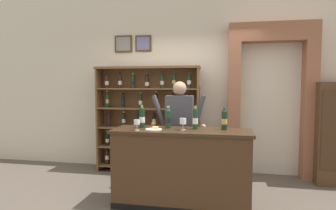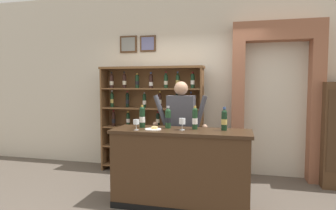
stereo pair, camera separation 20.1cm
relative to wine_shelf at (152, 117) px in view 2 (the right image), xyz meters
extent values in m
cube|color=brown|center=(0.67, -1.34, -1.00)|extent=(14.00, 14.00, 0.02)
cube|color=beige|center=(0.67, 0.34, 0.66)|extent=(12.00, 0.16, 3.31)
cube|color=#4C331E|center=(-0.53, 0.24, 1.35)|extent=(0.34, 0.02, 0.32)
cube|color=gray|center=(-0.53, 0.23, 1.35)|extent=(0.27, 0.01, 0.25)
cube|color=#4C331E|center=(-0.15, 0.24, 1.35)|extent=(0.30, 0.02, 0.30)
cube|color=slate|center=(-0.15, 0.23, 1.35)|extent=(0.24, 0.01, 0.24)
cube|color=brown|center=(-0.91, -0.03, -0.04)|extent=(0.03, 0.32, 1.90)
cube|color=brown|center=(0.91, -0.03, -0.04)|extent=(0.03, 0.32, 1.90)
cube|color=brown|center=(0.00, 0.12, -0.04)|extent=(1.85, 0.02, 1.90)
cube|color=brown|center=(0.00, -0.03, -0.89)|extent=(1.79, 0.30, 0.02)
cylinder|color=black|center=(-0.78, -0.04, -0.77)|extent=(0.07, 0.07, 0.23)
sphere|color=black|center=(-0.78, -0.04, -0.64)|extent=(0.07, 0.07, 0.07)
cylinder|color=black|center=(-0.78, -0.04, -0.62)|extent=(0.03, 0.03, 0.06)
cylinder|color=black|center=(-0.78, -0.04, -0.60)|extent=(0.04, 0.04, 0.03)
cylinder|color=beige|center=(-0.78, -0.04, -0.76)|extent=(0.07, 0.07, 0.07)
cylinder|color=black|center=(-0.49, -0.04, -0.76)|extent=(0.07, 0.07, 0.24)
sphere|color=black|center=(-0.49, -0.04, -0.64)|extent=(0.07, 0.07, 0.07)
cylinder|color=black|center=(-0.49, -0.04, -0.61)|extent=(0.03, 0.03, 0.08)
cylinder|color=navy|center=(-0.49, -0.04, -0.58)|extent=(0.03, 0.03, 0.03)
cylinder|color=silver|center=(-0.49, -0.04, -0.76)|extent=(0.07, 0.07, 0.08)
cylinder|color=black|center=(-0.24, -0.04, -0.77)|extent=(0.07, 0.07, 0.23)
sphere|color=black|center=(-0.24, -0.04, -0.65)|extent=(0.07, 0.07, 0.07)
cylinder|color=black|center=(-0.24, -0.04, -0.62)|extent=(0.03, 0.03, 0.07)
cylinder|color=#99999E|center=(-0.24, -0.04, -0.60)|extent=(0.04, 0.04, 0.03)
cylinder|color=silver|center=(-0.24, -0.04, -0.77)|extent=(0.07, 0.07, 0.07)
cylinder|color=black|center=(-0.02, -0.06, -0.76)|extent=(0.07, 0.07, 0.23)
sphere|color=black|center=(-0.02, -0.06, -0.64)|extent=(0.07, 0.07, 0.07)
cylinder|color=black|center=(-0.02, -0.06, -0.61)|extent=(0.03, 0.03, 0.07)
cylinder|color=#B79338|center=(-0.02, -0.06, -0.58)|extent=(0.03, 0.03, 0.03)
cylinder|color=silver|center=(-0.02, -0.06, -0.77)|extent=(0.07, 0.07, 0.08)
cylinder|color=black|center=(0.26, -0.02, -0.77)|extent=(0.07, 0.07, 0.23)
sphere|color=black|center=(0.26, -0.02, -0.64)|extent=(0.07, 0.07, 0.07)
cylinder|color=black|center=(0.26, -0.02, -0.61)|extent=(0.03, 0.03, 0.08)
cylinder|color=#99999E|center=(0.26, -0.02, -0.58)|extent=(0.04, 0.04, 0.03)
cylinder|color=silver|center=(0.26, -0.02, -0.78)|extent=(0.07, 0.07, 0.07)
cylinder|color=black|center=(0.50, -0.03, -0.76)|extent=(0.07, 0.07, 0.24)
sphere|color=black|center=(0.50, -0.03, -0.63)|extent=(0.07, 0.07, 0.07)
cylinder|color=black|center=(0.50, -0.03, -0.60)|extent=(0.03, 0.03, 0.08)
cylinder|color=maroon|center=(0.50, -0.03, -0.57)|extent=(0.03, 0.03, 0.03)
cylinder|color=silver|center=(0.50, -0.03, -0.77)|extent=(0.07, 0.07, 0.08)
cylinder|color=black|center=(0.73, -0.01, -0.76)|extent=(0.07, 0.07, 0.24)
sphere|color=black|center=(0.73, -0.01, -0.64)|extent=(0.07, 0.07, 0.07)
cylinder|color=black|center=(0.73, -0.01, -0.61)|extent=(0.03, 0.03, 0.08)
cylinder|color=black|center=(0.73, -0.01, -0.58)|extent=(0.03, 0.03, 0.03)
cylinder|color=black|center=(0.73, -0.01, -0.76)|extent=(0.07, 0.07, 0.08)
cube|color=brown|center=(0.00, -0.03, -0.54)|extent=(1.79, 0.30, 0.03)
cylinder|color=black|center=(-0.76, -0.06, -0.43)|extent=(0.07, 0.07, 0.20)
sphere|color=black|center=(-0.76, -0.06, -0.32)|extent=(0.07, 0.07, 0.07)
cylinder|color=black|center=(-0.76, -0.06, -0.29)|extent=(0.03, 0.03, 0.07)
cylinder|color=#99999E|center=(-0.76, -0.06, -0.27)|extent=(0.03, 0.03, 0.03)
cylinder|color=beige|center=(-0.76, -0.06, -0.44)|extent=(0.07, 0.07, 0.06)
cylinder|color=black|center=(-0.53, -0.03, -0.43)|extent=(0.07, 0.07, 0.20)
sphere|color=black|center=(-0.53, -0.03, -0.32)|extent=(0.07, 0.07, 0.07)
cylinder|color=black|center=(-0.53, -0.03, -0.29)|extent=(0.03, 0.03, 0.07)
cylinder|color=maroon|center=(-0.53, -0.03, -0.27)|extent=(0.03, 0.03, 0.03)
cylinder|color=tan|center=(-0.53, -0.03, -0.43)|extent=(0.07, 0.07, 0.06)
cylinder|color=black|center=(-0.33, -0.06, -0.44)|extent=(0.07, 0.07, 0.19)
sphere|color=black|center=(-0.33, -0.06, -0.34)|extent=(0.07, 0.07, 0.07)
cylinder|color=black|center=(-0.33, -0.06, -0.31)|extent=(0.03, 0.03, 0.07)
cylinder|color=#B79338|center=(-0.33, -0.06, -0.28)|extent=(0.03, 0.03, 0.03)
cylinder|color=black|center=(-0.33, -0.06, -0.44)|extent=(0.07, 0.07, 0.06)
cylinder|color=black|center=(-0.13, -0.05, -0.43)|extent=(0.07, 0.07, 0.20)
sphere|color=black|center=(-0.13, -0.05, -0.33)|extent=(0.07, 0.07, 0.07)
cylinder|color=black|center=(-0.13, -0.05, -0.30)|extent=(0.03, 0.03, 0.06)
cylinder|color=navy|center=(-0.13, -0.05, -0.28)|extent=(0.03, 0.03, 0.03)
cylinder|color=tan|center=(-0.13, -0.05, -0.45)|extent=(0.07, 0.07, 0.06)
cylinder|color=black|center=(0.11, -0.05, -0.43)|extent=(0.07, 0.07, 0.19)
sphere|color=black|center=(0.11, -0.05, -0.33)|extent=(0.07, 0.07, 0.07)
cylinder|color=black|center=(0.11, -0.05, -0.31)|extent=(0.02, 0.02, 0.07)
cylinder|color=#B79338|center=(0.11, -0.05, -0.28)|extent=(0.03, 0.03, 0.03)
cylinder|color=tan|center=(0.11, -0.05, -0.45)|extent=(0.07, 0.07, 0.06)
cylinder|color=#19381E|center=(0.33, 0.00, -0.43)|extent=(0.07, 0.07, 0.19)
sphere|color=#19381E|center=(0.33, 0.00, -0.33)|extent=(0.07, 0.07, 0.07)
cylinder|color=#19381E|center=(0.33, 0.00, -0.30)|extent=(0.03, 0.03, 0.08)
cylinder|color=black|center=(0.33, 0.00, -0.27)|extent=(0.03, 0.03, 0.03)
cylinder|color=beige|center=(0.33, 0.00, -0.44)|extent=(0.07, 0.07, 0.06)
cylinder|color=#19381E|center=(0.57, -0.03, -0.44)|extent=(0.07, 0.07, 0.19)
sphere|color=#19381E|center=(0.57, -0.03, -0.34)|extent=(0.07, 0.07, 0.07)
cylinder|color=#19381E|center=(0.57, -0.03, -0.31)|extent=(0.03, 0.03, 0.06)
cylinder|color=#99999E|center=(0.57, -0.03, -0.29)|extent=(0.03, 0.03, 0.03)
cylinder|color=tan|center=(0.57, -0.03, -0.45)|extent=(0.07, 0.07, 0.06)
cylinder|color=#19381E|center=(0.79, -0.03, -0.43)|extent=(0.07, 0.07, 0.20)
sphere|color=#19381E|center=(0.79, -0.03, -0.33)|extent=(0.07, 0.07, 0.07)
cylinder|color=#19381E|center=(0.79, -0.03, -0.30)|extent=(0.03, 0.03, 0.06)
cylinder|color=maroon|center=(0.79, -0.03, -0.28)|extent=(0.04, 0.04, 0.03)
cylinder|color=silver|center=(0.79, -0.03, -0.45)|extent=(0.07, 0.07, 0.06)
cube|color=brown|center=(0.00, -0.03, -0.19)|extent=(1.79, 0.30, 0.02)
cylinder|color=black|center=(-0.73, -0.04, -0.06)|extent=(0.07, 0.07, 0.23)
sphere|color=black|center=(-0.73, -0.04, 0.06)|extent=(0.07, 0.07, 0.07)
cylinder|color=black|center=(-0.73, -0.04, 0.08)|extent=(0.02, 0.02, 0.06)
cylinder|color=maroon|center=(-0.73, -0.04, 0.10)|extent=(0.03, 0.03, 0.03)
cylinder|color=black|center=(-0.73, -0.04, -0.08)|extent=(0.07, 0.07, 0.07)
cylinder|color=black|center=(-0.45, -0.01, -0.07)|extent=(0.07, 0.07, 0.21)
sphere|color=black|center=(-0.45, -0.01, 0.04)|extent=(0.07, 0.07, 0.07)
cylinder|color=black|center=(-0.45, -0.01, 0.07)|extent=(0.03, 0.03, 0.06)
cylinder|color=#B79338|center=(-0.45, -0.01, 0.09)|extent=(0.03, 0.03, 0.03)
cylinder|color=silver|center=(-0.45, -0.01, -0.07)|extent=(0.07, 0.07, 0.07)
cylinder|color=black|center=(-0.16, -0.02, -0.06)|extent=(0.07, 0.07, 0.23)
sphere|color=black|center=(-0.16, -0.02, 0.06)|extent=(0.07, 0.07, 0.07)
cylinder|color=black|center=(-0.16, -0.02, 0.09)|extent=(0.03, 0.03, 0.07)
cylinder|color=black|center=(-0.16, -0.02, 0.11)|extent=(0.03, 0.03, 0.03)
cylinder|color=silver|center=(-0.16, -0.02, -0.09)|extent=(0.07, 0.07, 0.07)
cylinder|color=black|center=(0.12, -0.03, -0.06)|extent=(0.07, 0.07, 0.22)
sphere|color=black|center=(0.12, -0.03, 0.05)|extent=(0.07, 0.07, 0.07)
cylinder|color=black|center=(0.12, -0.03, 0.08)|extent=(0.03, 0.03, 0.06)
cylinder|color=maroon|center=(0.12, -0.03, 0.10)|extent=(0.03, 0.03, 0.03)
cylinder|color=beige|center=(0.12, -0.03, -0.06)|extent=(0.07, 0.07, 0.07)
cylinder|color=black|center=(0.46, -0.03, -0.07)|extent=(0.07, 0.07, 0.21)
sphere|color=black|center=(0.46, -0.03, 0.04)|extent=(0.07, 0.07, 0.07)
cylinder|color=black|center=(0.46, -0.03, 0.07)|extent=(0.03, 0.03, 0.07)
cylinder|color=#99999E|center=(0.46, -0.03, 0.09)|extent=(0.03, 0.03, 0.03)
cylinder|color=silver|center=(0.46, -0.03, -0.09)|extent=(0.07, 0.07, 0.07)
cylinder|color=black|center=(0.71, 0.00, -0.07)|extent=(0.07, 0.07, 0.22)
sphere|color=black|center=(0.71, 0.00, 0.04)|extent=(0.07, 0.07, 0.07)
cylinder|color=black|center=(0.71, 0.00, 0.07)|extent=(0.03, 0.03, 0.06)
cylinder|color=navy|center=(0.71, 0.00, 0.09)|extent=(0.03, 0.03, 0.03)
cylinder|color=tan|center=(0.71, 0.00, -0.09)|extent=(0.07, 0.07, 0.07)
cube|color=brown|center=(0.00, -0.03, 0.16)|extent=(1.79, 0.30, 0.02)
cylinder|color=#19381E|center=(-0.75, -0.05, 0.29)|extent=(0.06, 0.06, 0.22)
sphere|color=#19381E|center=(-0.75, -0.05, 0.41)|extent=(0.06, 0.06, 0.06)
cylinder|color=#19381E|center=(-0.75, -0.05, 0.44)|extent=(0.03, 0.03, 0.08)
cylinder|color=#99999E|center=(-0.75, -0.05, 0.47)|extent=(0.03, 0.03, 0.03)
cylinder|color=tan|center=(-0.75, -0.05, 0.29)|extent=(0.06, 0.06, 0.07)
cylinder|color=black|center=(-0.46, -0.02, 0.29)|extent=(0.06, 0.06, 0.22)
sphere|color=black|center=(-0.46, -0.02, 0.40)|extent=(0.06, 0.06, 0.06)
cylinder|color=black|center=(-0.46, -0.02, 0.43)|extent=(0.03, 0.03, 0.07)
cylinder|color=maroon|center=(-0.46, -0.02, 0.46)|extent=(0.03, 0.03, 0.03)
cylinder|color=black|center=(-0.46, -0.02, 0.28)|extent=(0.06, 0.06, 0.07)
cylinder|color=black|center=(-0.12, -0.04, 0.28)|extent=(0.06, 0.06, 0.22)
sphere|color=black|center=(-0.12, -0.04, 0.40)|extent=(0.06, 0.06, 0.06)
cylinder|color=black|center=(-0.12, -0.04, 0.42)|extent=(0.02, 0.02, 0.06)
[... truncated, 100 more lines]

